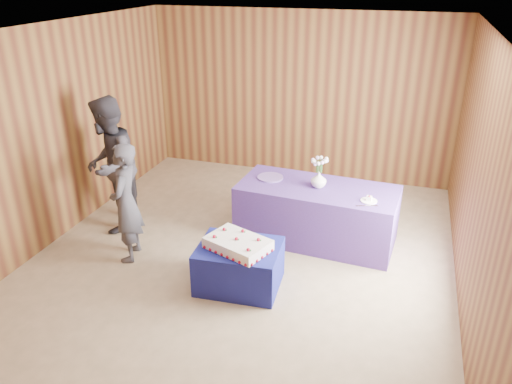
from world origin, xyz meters
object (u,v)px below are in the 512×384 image
at_px(guest_left, 126,203).
at_px(guest_right, 110,165).
at_px(cake_table, 239,266).
at_px(sheet_cake, 238,244).
at_px(vase, 319,180).
at_px(serving_table, 316,214).

relative_size(guest_left, guest_right, 0.81).
xyz_separation_m(cake_table, guest_left, (-1.48, 0.17, 0.49)).
distance_m(sheet_cake, vase, 1.50).
xyz_separation_m(vase, guest_right, (-2.69, -0.49, 0.06)).
xyz_separation_m(serving_table, guest_right, (-2.69, -0.48, 0.53)).
distance_m(vase, guest_left, 2.38).
height_order(guest_left, guest_right, guest_right).
distance_m(serving_table, guest_right, 2.78).
bearing_deg(guest_right, sheet_cake, 50.15).
relative_size(sheet_cake, vase, 3.94).
height_order(vase, guest_right, guest_right).
distance_m(vase, guest_right, 2.73).
height_order(serving_table, vase, vase).
height_order(serving_table, guest_left, guest_left).
xyz_separation_m(cake_table, serving_table, (0.61, 1.29, 0.12)).
bearing_deg(guest_right, cake_table, 51.06).
xyz_separation_m(sheet_cake, vase, (0.61, 1.33, 0.29)).
bearing_deg(guest_left, guest_right, -152.50).
distance_m(serving_table, guest_left, 2.40).
distance_m(cake_table, vase, 1.56).
bearing_deg(sheet_cake, cake_table, 114.77).
xyz_separation_m(sheet_cake, guest_right, (-2.08, 0.85, 0.35)).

